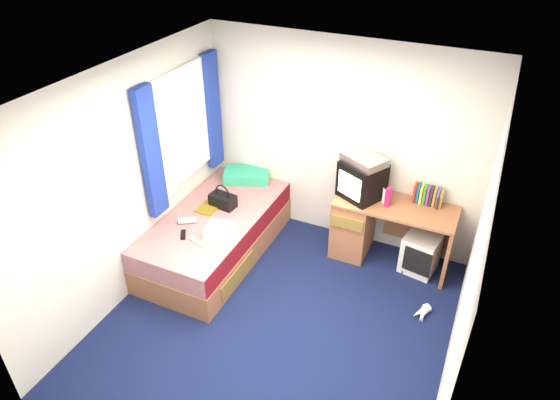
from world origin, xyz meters
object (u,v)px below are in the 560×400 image
at_px(pillow, 247,175).
at_px(handbag, 223,200).
at_px(vcr, 364,160).
at_px(storage_cube, 420,253).
at_px(white_heels, 422,313).
at_px(water_bottle, 188,220).
at_px(picture_frame, 439,201).
at_px(towel, 221,231).
at_px(desk, 369,224).
at_px(remote_control, 183,235).
at_px(magazine, 209,208).
at_px(pink_water_bottle, 388,197).
at_px(colour_swatch_fan, 198,242).
at_px(crt_tv, 362,180).
at_px(bed, 216,234).
at_px(aerosol_can, 385,195).

xyz_separation_m(pillow, handbag, (0.04, -0.65, 0.02)).
xyz_separation_m(vcr, handbag, (-1.45, -0.54, -0.59)).
xyz_separation_m(storage_cube, white_heels, (0.19, -0.71, -0.18)).
bearing_deg(water_bottle, picture_frame, 24.88).
height_order(picture_frame, towel, picture_frame).
height_order(desk, remote_control, desk).
bearing_deg(storage_cube, magazine, -155.52).
bearing_deg(vcr, pink_water_bottle, 16.82).
bearing_deg(pillow, handbag, -86.48).
bearing_deg(colour_swatch_fan, white_heels, 12.26).
bearing_deg(water_bottle, handbag, 68.08).
distance_m(storage_cube, pink_water_bottle, 0.77).
bearing_deg(colour_swatch_fan, crt_tv, 42.80).
height_order(pillow, vcr, vcr).
distance_m(bed, water_bottle, 0.44).
bearing_deg(aerosol_can, bed, -157.24).
bearing_deg(storage_cube, pink_water_bottle, -166.74).
xyz_separation_m(bed, handbag, (0.00, 0.20, 0.35)).
distance_m(pillow, picture_frame, 2.32).
distance_m(desk, storage_cube, 0.65).
distance_m(water_bottle, remote_control, 0.23).
bearing_deg(handbag, pink_water_bottle, 21.70).
xyz_separation_m(pillow, colour_swatch_fan, (0.15, -1.35, -0.05)).
xyz_separation_m(pillow, picture_frame, (2.31, 0.03, 0.22)).
bearing_deg(water_bottle, crt_tv, 31.34).
bearing_deg(storage_cube, colour_swatch_fan, -140.30).
bearing_deg(vcr, towel, -110.24).
xyz_separation_m(crt_tv, pink_water_bottle, (0.32, -0.06, -0.10)).
bearing_deg(magazine, storage_cube, 14.73).
relative_size(storage_cube, picture_frame, 3.19).
distance_m(desk, vcr, 0.81).
bearing_deg(colour_swatch_fan, picture_frame, 32.66).
height_order(picture_frame, water_bottle, picture_frame).
relative_size(handbag, white_heels, 1.23).
xyz_separation_m(water_bottle, remote_control, (0.08, -0.21, -0.03)).
relative_size(pink_water_bottle, white_heels, 0.83).
distance_m(pink_water_bottle, white_heels, 1.23).
bearing_deg(storage_cube, crt_tv, -173.15).
distance_m(bed, colour_swatch_fan, 0.59).
bearing_deg(aerosol_can, desk, 173.37).
distance_m(handbag, water_bottle, 0.49).
height_order(pink_water_bottle, colour_swatch_fan, pink_water_bottle).
bearing_deg(aerosol_can, handbag, -163.02).
xyz_separation_m(aerosol_can, towel, (-1.46, -1.01, -0.25)).
bearing_deg(water_bottle, pink_water_bottle, 25.49).
relative_size(bed, aerosol_can, 11.11).
bearing_deg(handbag, vcr, 27.19).
height_order(vcr, picture_frame, vcr).
relative_size(bed, towel, 6.58).
relative_size(magazine, white_heels, 1.09).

